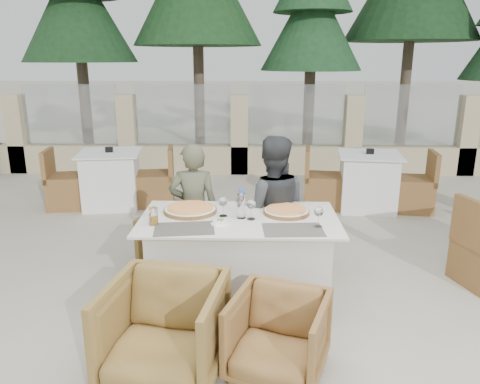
{
  "coord_description": "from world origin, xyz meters",
  "views": [
    {
      "loc": [
        0.21,
        -3.48,
        2.01
      ],
      "look_at": [
        0.11,
        0.39,
        0.9
      ],
      "focal_mm": 35.0,
      "sensor_mm": 36.0,
      "label": 1
    }
  ],
  "objects_px": {
    "beer_glass_left": "(153,216)",
    "diner_right": "(272,211)",
    "water_bottle": "(241,204)",
    "wine_glass_centre": "(223,205)",
    "armchair_near_right": "(278,336)",
    "armchair_near_left": "(164,331)",
    "olive_dish": "(220,222)",
    "armchair_far_left": "(182,241)",
    "bg_table_a": "(111,179)",
    "wine_glass_corner": "(318,216)",
    "pizza_left": "(190,209)",
    "bg_table_b": "(368,181)",
    "diner_left": "(194,210)",
    "beer_glass_right": "(263,200)",
    "wine_glass_near": "(251,208)",
    "armchair_far_right": "(270,238)",
    "dining_table": "(239,261)",
    "pizza_right": "(286,211)"
  },
  "relations": [
    {
      "from": "beer_glass_left",
      "to": "diner_right",
      "type": "height_order",
      "value": "diner_right"
    },
    {
      "from": "water_bottle",
      "to": "wine_glass_centre",
      "type": "bearing_deg",
      "value": 165.49
    },
    {
      "from": "water_bottle",
      "to": "armchair_near_right",
      "type": "distance_m",
      "value": 1.12
    },
    {
      "from": "armchair_near_left",
      "to": "diner_right",
      "type": "distance_m",
      "value": 1.61
    },
    {
      "from": "olive_dish",
      "to": "armchair_near_left",
      "type": "height_order",
      "value": "olive_dish"
    },
    {
      "from": "armchair_far_left",
      "to": "armchair_near_left",
      "type": "bearing_deg",
      "value": 114.05
    },
    {
      "from": "bg_table_a",
      "to": "wine_glass_corner",
      "type": "bearing_deg",
      "value": -57.41
    },
    {
      "from": "wine_glass_centre",
      "to": "armchair_near_left",
      "type": "relative_size",
      "value": 0.25
    },
    {
      "from": "water_bottle",
      "to": "wine_glass_centre",
      "type": "distance_m",
      "value": 0.16
    },
    {
      "from": "pizza_left",
      "to": "bg_table_b",
      "type": "bearing_deg",
      "value": 50.15
    },
    {
      "from": "diner_left",
      "to": "armchair_near_left",
      "type": "bearing_deg",
      "value": 86.94
    },
    {
      "from": "beer_glass_right",
      "to": "diner_left",
      "type": "relative_size",
      "value": 0.1
    },
    {
      "from": "beer_glass_right",
      "to": "bg_table_a",
      "type": "height_order",
      "value": "beer_glass_right"
    },
    {
      "from": "wine_glass_centre",
      "to": "wine_glass_corner",
      "type": "height_order",
      "value": "same"
    },
    {
      "from": "wine_glass_near",
      "to": "wine_glass_corner",
      "type": "xyz_separation_m",
      "value": [
        0.51,
        -0.17,
        0.0
      ]
    },
    {
      "from": "armchair_near_right",
      "to": "diner_left",
      "type": "xyz_separation_m",
      "value": [
        -0.72,
        1.51,
        0.36
      ]
    },
    {
      "from": "beer_glass_right",
      "to": "armchair_far_left",
      "type": "relative_size",
      "value": 0.19
    },
    {
      "from": "diner_left",
      "to": "bg_table_a",
      "type": "xyz_separation_m",
      "value": [
        -1.41,
        2.1,
        -0.25
      ]
    },
    {
      "from": "wine_glass_centre",
      "to": "armchair_far_left",
      "type": "bearing_deg",
      "value": 125.82
    },
    {
      "from": "wine_glass_corner",
      "to": "diner_right",
      "type": "distance_m",
      "value": 0.74
    },
    {
      "from": "armchair_far_right",
      "to": "armchair_near_left",
      "type": "xyz_separation_m",
      "value": [
        -0.74,
        -1.73,
        0.04
      ]
    },
    {
      "from": "wine_glass_corner",
      "to": "beer_glass_right",
      "type": "relative_size",
      "value": 1.46
    },
    {
      "from": "diner_left",
      "to": "beer_glass_left",
      "type": "bearing_deg",
      "value": 71.9
    },
    {
      "from": "wine_glass_corner",
      "to": "dining_table",
      "type": "bearing_deg",
      "value": 161.38
    },
    {
      "from": "wine_glass_corner",
      "to": "armchair_near_left",
      "type": "relative_size",
      "value": 0.25
    },
    {
      "from": "beer_glass_right",
      "to": "wine_glass_corner",
      "type": "bearing_deg",
      "value": -51.38
    },
    {
      "from": "wine_glass_near",
      "to": "armchair_near_right",
      "type": "xyz_separation_m",
      "value": [
        0.18,
        -0.87,
        -0.59
      ]
    },
    {
      "from": "wine_glass_near",
      "to": "armchair_near_left",
      "type": "relative_size",
      "value": 0.25
    },
    {
      "from": "beer_glass_right",
      "to": "armchair_far_right",
      "type": "bearing_deg",
      "value": 80.02
    },
    {
      "from": "dining_table",
      "to": "armchair_far_left",
      "type": "height_order",
      "value": "dining_table"
    },
    {
      "from": "bg_table_b",
      "to": "beer_glass_left",
      "type": "bearing_deg",
      "value": -122.71
    },
    {
      "from": "pizza_right",
      "to": "armchair_far_right",
      "type": "relative_size",
      "value": 0.59
    },
    {
      "from": "armchair_far_right",
      "to": "bg_table_a",
      "type": "xyz_separation_m",
      "value": [
        -2.14,
        1.93,
        0.09
      ]
    },
    {
      "from": "armchair_near_right",
      "to": "water_bottle",
      "type": "bearing_deg",
      "value": 125.34
    },
    {
      "from": "armchair_near_left",
      "to": "water_bottle",
      "type": "bearing_deg",
      "value": 73.21
    },
    {
      "from": "beer_glass_left",
      "to": "bg_table_a",
      "type": "distance_m",
      "value": 3.15
    },
    {
      "from": "dining_table",
      "to": "beer_glass_right",
      "type": "xyz_separation_m",
      "value": [
        0.2,
        0.3,
        0.45
      ]
    },
    {
      "from": "diner_left",
      "to": "diner_right",
      "type": "distance_m",
      "value": 0.74
    },
    {
      "from": "olive_dish",
      "to": "pizza_left",
      "type": "bearing_deg",
      "value": 132.87
    },
    {
      "from": "pizza_left",
      "to": "water_bottle",
      "type": "relative_size",
      "value": 1.84
    },
    {
      "from": "pizza_right",
      "to": "diner_right",
      "type": "relative_size",
      "value": 0.28
    },
    {
      "from": "wine_glass_corner",
      "to": "diner_right",
      "type": "bearing_deg",
      "value": 117.11
    },
    {
      "from": "diner_right",
      "to": "bg_table_a",
      "type": "relative_size",
      "value": 0.84
    },
    {
      "from": "water_bottle",
      "to": "bg_table_a",
      "type": "distance_m",
      "value": 3.32
    },
    {
      "from": "pizza_left",
      "to": "bg_table_a",
      "type": "height_order",
      "value": "pizza_left"
    },
    {
      "from": "pizza_right",
      "to": "armchair_near_right",
      "type": "height_order",
      "value": "pizza_right"
    },
    {
      "from": "armchair_near_right",
      "to": "wine_glass_centre",
      "type": "bearing_deg",
      "value": 132.7
    },
    {
      "from": "pizza_right",
      "to": "wine_glass_near",
      "type": "xyz_separation_m",
      "value": [
        -0.29,
        -0.15,
        0.07
      ]
    },
    {
      "from": "pizza_left",
      "to": "armchair_near_right",
      "type": "height_order",
      "value": "pizza_left"
    },
    {
      "from": "beer_glass_left",
      "to": "armchair_near_left",
      "type": "xyz_separation_m",
      "value": [
        0.2,
        -0.78,
        -0.5
      ]
    }
  ]
}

